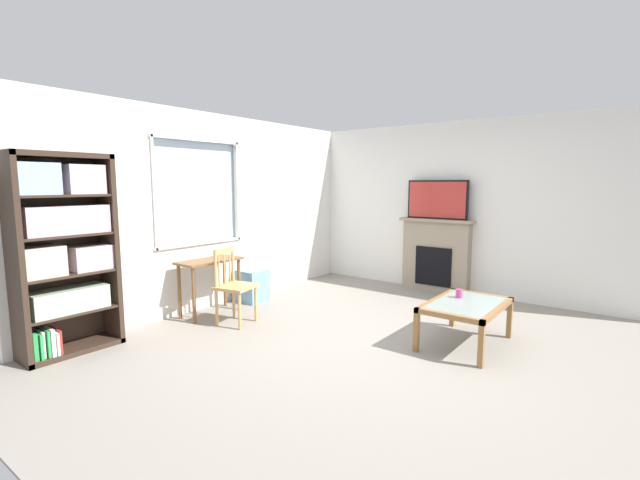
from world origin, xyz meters
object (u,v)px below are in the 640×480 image
desk_under_window (210,271)px  coffee_table (466,308)px  bookshelf (63,248)px  wooden_chair (234,285)px  tv (437,200)px  plastic_drawer_unit (251,285)px  sippy_cup (459,293)px  fireplace (436,255)px

desk_under_window → coffee_table: bearing=-72.5°
bookshelf → wooden_chair: bearing=-21.3°
desk_under_window → wooden_chair: wooden_chair is taller
bookshelf → desk_under_window: 1.73m
desk_under_window → tv: 3.51m
wooden_chair → coffee_table: 2.63m
plastic_drawer_unit → sippy_cup: (0.32, -2.87, 0.27)m
tv → fireplace: bearing=0.0°
plastic_drawer_unit → coffee_table: 3.01m
wooden_chair → coffee_table: size_ratio=0.88×
sippy_cup → fireplace: bearing=29.2°
bookshelf → coffee_table: size_ratio=1.90×
desk_under_window → wooden_chair: 0.53m
desk_under_window → fireplace: size_ratio=0.72×
plastic_drawer_unit → fireplace: bearing=-40.5°
fireplace → tv: (-0.02, -0.00, 0.85)m
bookshelf → desk_under_window: (1.66, -0.11, -0.48)m
wooden_chair → fireplace: (2.98, -1.28, 0.10)m
fireplace → bookshelf: bearing=157.4°
desk_under_window → tv: size_ratio=0.86×
plastic_drawer_unit → tv: bearing=-40.8°
sippy_cup → desk_under_window: bearing=111.0°
bookshelf → tv: 4.94m
bookshelf → fireplace: 4.97m
tv → wooden_chair: bearing=156.7°
tv → bookshelf: bearing=157.4°
coffee_table → sippy_cup: size_ratio=11.41×
fireplace → coffee_table: bearing=-149.8°
desk_under_window → tv: bearing=-31.7°
fireplace → tv: 0.85m
desk_under_window → plastic_drawer_unit: bearing=3.8°
wooden_chair → coffee_table: wooden_chair is taller
fireplace → coffee_table: fireplace is taller
fireplace → sippy_cup: 2.10m
bookshelf → fireplace: size_ratio=1.72×
plastic_drawer_unit → fireplace: 2.85m
tv → plastic_drawer_unit: bearing=139.2°
coffee_table → sippy_cup: sippy_cup is taller
wooden_chair → tv: (2.96, -1.28, 0.96)m
fireplace → desk_under_window: bearing=148.4°
tv → coffee_table: size_ratio=0.92×
plastic_drawer_unit → bookshelf: bearing=178.7°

